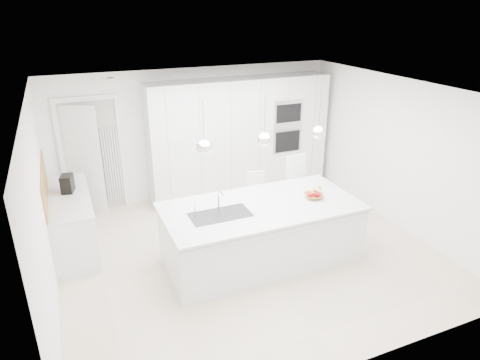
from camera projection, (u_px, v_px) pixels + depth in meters
name	position (u px, v px, depth m)	size (l,w,h in m)	color
floor	(248.00, 252.00, 6.67)	(5.50, 5.50, 0.00)	beige
wall_back	(196.00, 133.00, 8.31)	(5.50, 5.50, 0.00)	white
wall_left	(42.00, 211.00, 5.19)	(5.00, 5.00, 0.00)	white
ceiling	(249.00, 91.00, 5.71)	(5.50, 5.50, 0.00)	white
tall_cabinets	(240.00, 137.00, 8.38)	(3.60, 0.60, 2.30)	silver
oven_stack	(288.00, 127.00, 8.37)	(0.62, 0.04, 1.05)	#A5A5A8
doorway_frame	(93.00, 158.00, 7.67)	(1.11, 0.08, 2.13)	white
hallway_door	(79.00, 161.00, 7.54)	(0.82, 0.04, 2.00)	white
radiator	(112.00, 164.00, 7.84)	(0.32, 0.04, 1.40)	white
left_base_cabinets	(72.00, 223.00, 6.63)	(0.60, 1.80, 0.86)	silver
left_worktop	(68.00, 197.00, 6.46)	(0.62, 1.82, 0.04)	silver
oak_backsplash	(44.00, 183.00, 6.25)	(0.02, 1.80, 0.50)	#A47233
island_base	(262.00, 235.00, 6.28)	(2.80, 1.20, 0.86)	silver
island_worktop	(261.00, 206.00, 6.15)	(2.84, 1.40, 0.04)	silver
island_sink	(220.00, 220.00, 5.90)	(0.84, 0.44, 0.18)	#3F3F42
island_tap	(218.00, 199.00, 6.00)	(0.02, 0.02, 0.30)	white
pendant_left	(204.00, 147.00, 5.41)	(0.20, 0.20, 0.20)	white
pendant_mid	(264.00, 140.00, 5.72)	(0.20, 0.20, 0.20)	white
pendant_right	(319.00, 133.00, 6.03)	(0.20, 0.20, 0.20)	white
fruit_bowl	(314.00, 196.00, 6.36)	(0.27, 0.27, 0.07)	#A47233
espresso_machine	(67.00, 184.00, 6.53)	(0.16, 0.25, 0.27)	black
bar_stool_left	(258.00, 201.00, 7.27)	(0.32, 0.44, 0.97)	white
bar_stool_right	(299.00, 192.00, 7.28)	(0.40, 0.56, 1.22)	white
apple_a	(318.00, 195.00, 6.32)	(0.08, 0.08, 0.08)	#A50B16
apple_b	(315.00, 192.00, 6.39)	(0.08, 0.08, 0.08)	#A50B16
apple_c	(311.00, 195.00, 6.31)	(0.08, 0.08, 0.08)	#A50B16
apple_extra_3	(316.00, 194.00, 6.33)	(0.09, 0.09, 0.09)	#A50B16
banana_bunch	(316.00, 190.00, 6.34)	(0.22, 0.22, 0.03)	gold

